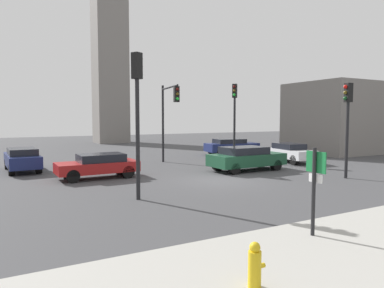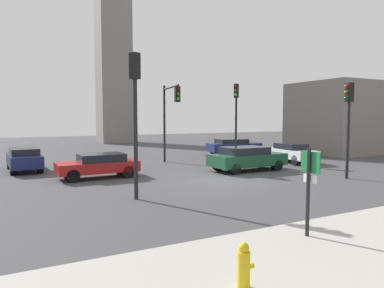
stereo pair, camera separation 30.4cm
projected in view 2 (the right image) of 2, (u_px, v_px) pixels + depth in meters
name	position (u px, v px, depth m)	size (l,w,h in m)	color
ground_plane	(222.00, 181.00, 18.01)	(97.76, 97.76, 0.00)	#424244
direction_sign	(309.00, 182.00, 9.06)	(0.13, 0.64, 2.30)	black
traffic_light_0	(236.00, 108.00, 25.67)	(0.47, 0.46, 5.68)	black
traffic_light_1	(348.00, 112.00, 18.37)	(0.48, 0.37, 5.04)	black
traffic_light_2	(135.00, 99.00, 13.62)	(0.49, 0.43, 5.71)	black
traffic_light_3	(170.00, 107.00, 23.89)	(0.75, 3.64, 5.54)	black
fire_hydrant	(244.00, 266.00, 6.33)	(0.34, 0.24, 0.84)	gold
car_0	(99.00, 165.00, 18.81)	(4.24, 1.95, 1.30)	maroon
car_1	(292.00, 152.00, 25.28)	(2.13, 4.10, 1.37)	silver
car_2	(233.00, 146.00, 30.36)	(4.73, 2.36, 1.40)	navy
car_3	(247.00, 158.00, 21.35)	(4.74, 2.16, 1.47)	#19472D
car_4	(24.00, 158.00, 21.24)	(1.95, 4.35, 1.41)	navy
building_flank	(359.00, 118.00, 33.53)	(12.85, 6.89, 6.39)	gray
skyline_tower	(113.00, 43.00, 44.73)	(3.90, 3.90, 25.56)	gray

